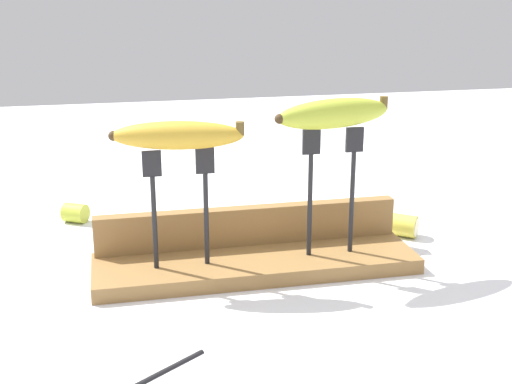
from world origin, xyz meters
TOP-DOWN VIEW (x-y plane):
  - ground_plane at (0.00, 0.00)m, footprint 3.00×3.00m
  - wooden_board at (0.00, 0.00)m, footprint 0.48×0.13m
  - board_backstop at (0.00, 0.05)m, footprint 0.47×0.02m
  - fork_stand_left at (-0.11, -0.01)m, footprint 0.10×0.01m
  - fork_stand_right at (0.11, -0.01)m, footprint 0.09×0.01m
  - banana_raised_left at (-0.11, -0.01)m, footprint 0.19×0.07m
  - banana_raised_right at (0.11, -0.01)m, footprint 0.19×0.08m
  - banana_chunk_near at (0.27, 0.09)m, footprint 0.06×0.06m
  - banana_chunk_far at (-0.27, 0.28)m, footprint 0.05×0.05m

SIDE VIEW (x-z plane):
  - ground_plane at x=0.00m, z-range 0.00..0.00m
  - wooden_board at x=0.00m, z-range 0.00..0.02m
  - banana_chunk_far at x=-0.27m, z-range 0.00..0.03m
  - banana_chunk_near at x=0.27m, z-range 0.00..0.04m
  - board_backstop at x=0.00m, z-range 0.02..0.08m
  - fork_stand_left at x=-0.11m, z-range 0.04..0.21m
  - fork_stand_right at x=0.11m, z-range 0.04..0.23m
  - banana_raised_left at x=-0.11m, z-range 0.19..0.23m
  - banana_raised_right at x=0.11m, z-range 0.21..0.26m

